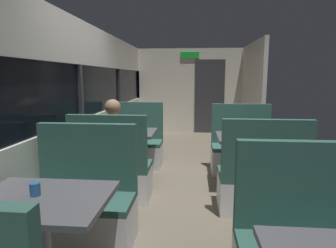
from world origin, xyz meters
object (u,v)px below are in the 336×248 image
at_px(dining_table_near_window, 42,211).
at_px(bench_near_window_facing_entry, 83,208).
at_px(bench_rear_aisle_facing_entry, 241,152).
at_px(coffee_cup_primary, 35,189).
at_px(bench_mid_window_facing_entry, 135,147).
at_px(seated_passenger, 113,156).
at_px(dining_table_rear_aisle, 250,143).
at_px(bench_rear_aisle_facing_end, 261,184).
at_px(bench_mid_window_facing_end, 112,174).
at_px(dining_table_mid_window, 125,138).

xyz_separation_m(dining_table_near_window, bench_near_window_facing_entry, (0.00, 0.70, -0.31)).
height_order(bench_rear_aisle_facing_entry, coffee_cup_primary, bench_rear_aisle_facing_entry).
relative_size(bench_mid_window_facing_entry, seated_passenger, 0.87).
distance_m(dining_table_rear_aisle, bench_rear_aisle_facing_end, 0.77).
bearing_deg(dining_table_rear_aisle, bench_rear_aisle_facing_end, -90.00).
relative_size(bench_rear_aisle_facing_entry, seated_passenger, 0.87).
distance_m(bench_rear_aisle_facing_end, seated_passenger, 1.82).
xyz_separation_m(bench_mid_window_facing_end, bench_mid_window_facing_entry, (0.00, 1.40, 0.00)).
bearing_deg(coffee_cup_primary, seated_passenger, 88.33).
bearing_deg(dining_table_mid_window, bench_near_window_facing_entry, -90.00).
relative_size(bench_near_window_facing_entry, seated_passenger, 0.87).
relative_size(bench_mid_window_facing_end, seated_passenger, 0.87).
distance_m(bench_near_window_facing_entry, bench_rear_aisle_facing_end, 1.95).
height_order(dining_table_mid_window, coffee_cup_primary, coffee_cup_primary).
xyz_separation_m(bench_near_window_facing_entry, dining_table_mid_window, (0.00, 1.67, 0.31)).
xyz_separation_m(bench_mid_window_facing_end, bench_rear_aisle_facing_end, (1.79, -0.20, 0.00)).
xyz_separation_m(dining_table_near_window, dining_table_rear_aisle, (1.79, 2.17, 0.00)).
height_order(dining_table_near_window, coffee_cup_primary, coffee_cup_primary).
height_order(bench_mid_window_facing_entry, dining_table_rear_aisle, bench_mid_window_facing_entry).
bearing_deg(bench_mid_window_facing_end, dining_table_mid_window, 90.00).
height_order(bench_near_window_facing_entry, bench_mid_window_facing_end, same).
height_order(bench_rear_aisle_facing_entry, seated_passenger, seated_passenger).
distance_m(dining_table_rear_aisle, coffee_cup_primary, 2.83).
height_order(bench_near_window_facing_entry, coffee_cup_primary, bench_near_window_facing_entry).
distance_m(dining_table_near_window, seated_passenger, 1.75).
relative_size(dining_table_near_window, dining_table_rear_aisle, 1.00).
height_order(bench_near_window_facing_entry, dining_table_rear_aisle, bench_near_window_facing_entry).
bearing_deg(bench_mid_window_facing_end, bench_mid_window_facing_entry, 90.00).
bearing_deg(dining_table_mid_window, bench_mid_window_facing_end, -90.00).
bearing_deg(seated_passenger, bench_mid_window_facing_end, -90.00).
bearing_deg(coffee_cup_primary, bench_rear_aisle_facing_entry, 57.11).
bearing_deg(bench_mid_window_facing_entry, dining_table_near_window, -90.00).
distance_m(dining_table_rear_aisle, bench_rear_aisle_facing_entry, 0.77).
height_order(bench_near_window_facing_entry, bench_mid_window_facing_entry, same).
bearing_deg(dining_table_rear_aisle, bench_mid_window_facing_entry, 153.32).
bearing_deg(seated_passenger, bench_rear_aisle_facing_end, -8.65).
xyz_separation_m(dining_table_rear_aisle, bench_rear_aisle_facing_entry, (0.00, 0.70, -0.31)).
bearing_deg(dining_table_near_window, bench_mid_window_facing_end, 90.00).
distance_m(bench_near_window_facing_entry, coffee_cup_primary, 0.82).
height_order(dining_table_near_window, bench_rear_aisle_facing_end, bench_rear_aisle_facing_end).
distance_m(bench_mid_window_facing_end, bench_rear_aisle_facing_entry, 2.15).
bearing_deg(bench_near_window_facing_entry, dining_table_mid_window, 90.00).
distance_m(bench_mid_window_facing_end, seated_passenger, 0.22).
xyz_separation_m(dining_table_mid_window, coffee_cup_primary, (-0.05, -2.35, 0.15)).
distance_m(bench_near_window_facing_entry, bench_rear_aisle_facing_entry, 2.81).
xyz_separation_m(dining_table_near_window, coffee_cup_primary, (-0.05, 0.02, 0.15)).
distance_m(bench_mid_window_facing_entry, bench_rear_aisle_facing_entry, 1.80).
bearing_deg(bench_rear_aisle_facing_end, dining_table_near_window, -140.61).
distance_m(dining_table_near_window, dining_table_rear_aisle, 2.81).
xyz_separation_m(bench_mid_window_facing_entry, bench_rear_aisle_facing_entry, (1.79, -0.20, 0.00)).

